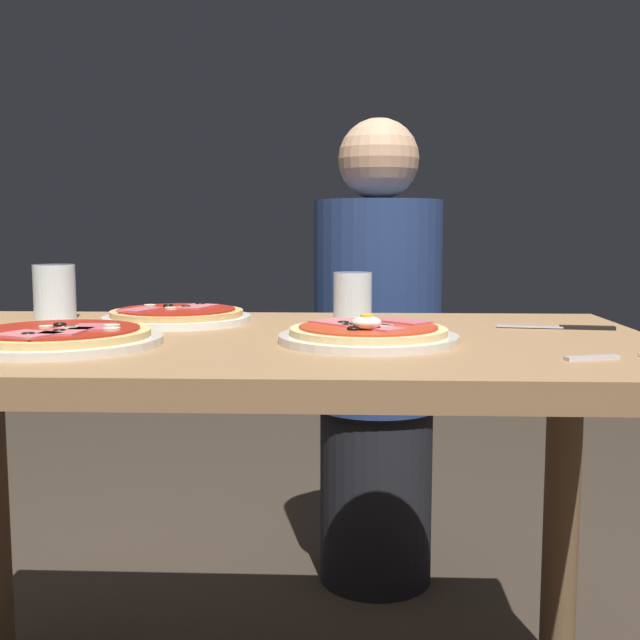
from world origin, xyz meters
The scene contains 9 objects.
dining_table centered at (0.00, 0.00, 0.62)m, with size 1.27×0.71×0.74m.
pizza_foreground centered at (0.18, -0.06, 0.75)m, with size 0.27×0.27×0.05m.
pizza_across_left centered at (-0.27, -0.11, 0.75)m, with size 0.30×0.30×0.03m.
pizza_across_right centered at (-0.16, 0.18, 0.75)m, with size 0.27×0.27×0.03m.
water_glass_near centered at (0.16, 0.17, 0.78)m, with size 0.07×0.07×0.09m.
water_glass_far centered at (-0.40, 0.23, 0.78)m, with size 0.08×0.08×0.10m.
fork centered at (0.50, -0.20, 0.74)m, with size 0.15×0.06×0.00m.
knife centered at (0.52, 0.12, 0.74)m, with size 0.20×0.05×0.01m.
diner_person centered at (0.22, 0.75, 0.56)m, with size 0.32×0.32×1.18m.
Camera 1 is at (0.16, -1.23, 0.91)m, focal length 44.31 mm.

